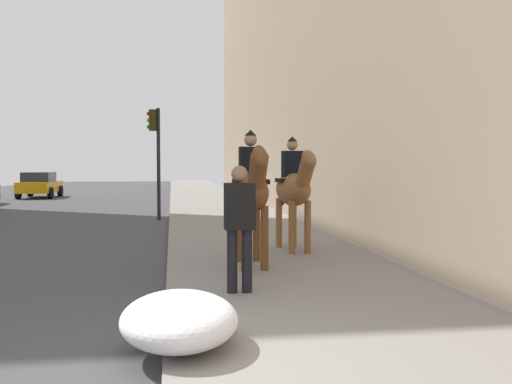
# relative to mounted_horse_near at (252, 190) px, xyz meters

# --- Properties ---
(sidewalk_slab) EXTENTS (120.00, 4.03, 0.12)m
(sidewalk_slab) POSITION_rel_mounted_horse_near_xyz_m (-4.49, -0.61, -1.35)
(sidewalk_slab) COLOR gray
(sidewalk_slab) RESTS_ON ground
(mounted_horse_near) EXTENTS (2.15, 0.60, 2.31)m
(mounted_horse_near) POSITION_rel_mounted_horse_near_xyz_m (0.00, 0.00, 0.00)
(mounted_horse_near) COLOR brown
(mounted_horse_near) RESTS_ON sidewalk_slab
(mounted_horse_far) EXTENTS (2.15, 0.70, 2.28)m
(mounted_horse_far) POSITION_rel_mounted_horse_near_xyz_m (1.63, -1.08, -0.02)
(mounted_horse_far) COLOR brown
(mounted_horse_far) RESTS_ON sidewalk_slab
(pedestrian_greeting) EXTENTS (0.26, 0.40, 1.70)m
(pedestrian_greeting) POSITION_rel_mounted_horse_near_xyz_m (-1.91, 0.43, -0.31)
(pedestrian_greeting) COLOR black
(pedestrian_greeting) RESTS_ON sidewalk_slab
(car_far_lane) EXTENTS (3.93, 1.97, 1.44)m
(car_far_lane) POSITION_rel_mounted_horse_near_xyz_m (23.64, 8.64, -0.66)
(car_far_lane) COLOR orange
(car_far_lane) RESTS_ON ground
(traffic_light_near_curb) EXTENTS (0.20, 0.44, 3.71)m
(traffic_light_near_curb) POSITION_rel_mounted_horse_near_xyz_m (9.69, 1.84, 1.09)
(traffic_light_near_curb) COLOR black
(traffic_light_near_curb) RESTS_ON ground
(snow_pile_near) EXTENTS (1.44, 1.11, 0.50)m
(snow_pile_near) POSITION_rel_mounted_horse_near_xyz_m (-4.04, 1.26, -1.04)
(snow_pile_near) COLOR white
(snow_pile_near) RESTS_ON sidewalk_slab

